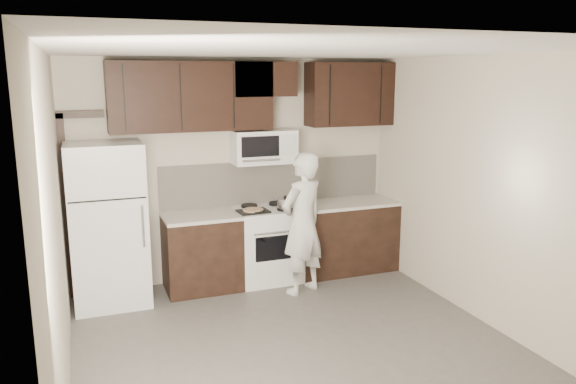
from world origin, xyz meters
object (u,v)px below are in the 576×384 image
stove (267,244)px  refrigerator (108,224)px  microwave (263,147)px  person (302,224)px

stove → refrigerator: size_ratio=0.52×
stove → refrigerator: 1.90m
microwave → person: (0.25, -0.63, -0.82)m
stove → refrigerator: bearing=-178.5°
stove → refrigerator: (-1.85, -0.05, 0.44)m
refrigerator → person: size_ratio=1.09×
microwave → person: microwave is taller
microwave → refrigerator: microwave is taller
microwave → refrigerator: (-1.85, -0.17, -0.75)m
microwave → stove: bearing=-89.9°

